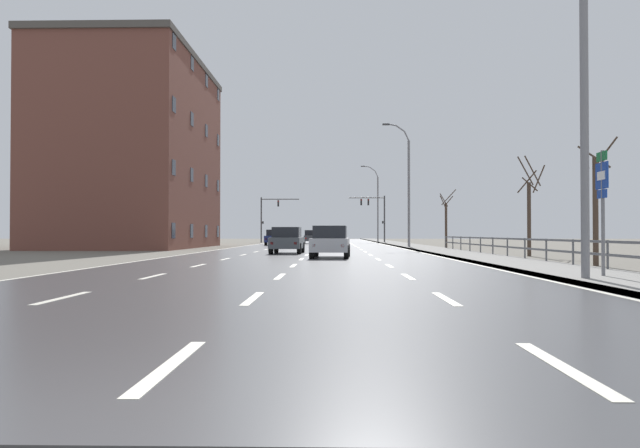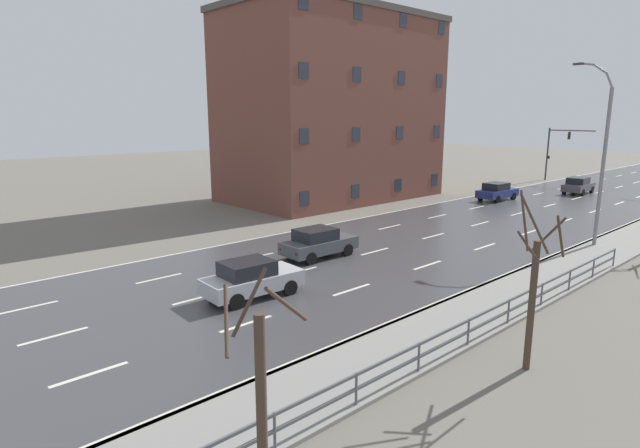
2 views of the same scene
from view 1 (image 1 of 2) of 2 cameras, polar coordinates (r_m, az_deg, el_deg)
name	(u,v)px [view 1 (image 1 of 2)]	position (r m, az deg, el deg)	size (l,w,h in m)	color
ground_plane	(317,248)	(51.31, -0.32, -2.33)	(160.00, 160.00, 0.12)	#666056
road_asphalt_strip	(320,244)	(63.29, -0.01, -1.99)	(14.00, 120.00, 0.03)	#3D3D3F
sidewalk_right	(398,244)	(63.66, 7.60, -1.93)	(3.00, 120.00, 0.12)	gray
guardrail	(516,244)	(28.46, 18.46, -1.87)	(0.07, 33.68, 1.00)	#515459
street_lamp_foreground	(578,52)	(16.24, 23.74, 15.06)	(2.51, 0.24, 11.55)	slate
street_lamp_midground	(407,187)	(48.31, 8.46, 3.62)	(2.24, 0.24, 10.19)	slate
street_lamp_distant	(377,205)	(81.46, 5.53, 1.89)	(2.44, 0.24, 10.59)	slate
highway_sign	(602,197)	(16.77, 25.72, 2.38)	(0.09, 0.68, 3.34)	slate
traffic_signal_right	(376,211)	(74.38, 5.42, 1.30)	(4.60, 0.36, 5.95)	#38383A
traffic_signal_left	(268,213)	(76.35, -5.05, 1.10)	(5.00, 0.36, 5.89)	#38383A
car_far_right	(311,237)	(67.67, -0.84, -1.25)	(2.01, 4.19, 1.57)	#474C51
car_far_left	(287,240)	(34.77, -3.20, -1.57)	(1.91, 4.14, 1.57)	#474C51
car_near_right	(276,237)	(58.66, -4.31, -1.30)	(1.98, 4.17, 1.57)	navy
car_distant	(330,242)	(28.64, 1.02, -1.72)	(2.00, 4.18, 1.57)	#B7B7BC
brick_building	(135,154)	(52.20, -17.55, 6.54)	(11.21, 18.65, 15.85)	brown
bare_tree_near	(596,205)	(24.09, 25.17, 1.67)	(1.45, 1.55, 4.78)	#423328
bare_tree_mid	(529,211)	(32.80, 19.66, 1.21)	(1.32, 1.35, 5.27)	#423328
bare_tree_far	(446,221)	(49.84, 12.14, 0.25)	(1.42, 1.50, 4.90)	#423328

